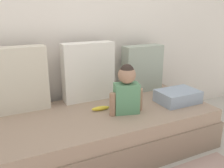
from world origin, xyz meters
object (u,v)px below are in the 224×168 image
object	(u,v)px
banana	(101,108)
folded_blanket	(178,96)
throw_pillow_center	(88,72)
throw_pillow_right	(142,68)
toddler	(127,89)
throw_pillow_left	(20,79)
couch	(104,131)

from	to	relation	value
banana	folded_blanket	world-z (taller)	folded_blanket
banana	folded_blanket	distance (m)	0.79
throw_pillow_center	throw_pillow_right	world-z (taller)	throw_pillow_center
toddler	banana	xyz separation A→B (m)	(-0.19, 0.14, -0.20)
throw_pillow_left	folded_blanket	xyz separation A→B (m)	(1.40, -0.48, -0.23)
throw_pillow_center	banana	distance (m)	0.43
throw_pillow_left	throw_pillow_center	bearing A→B (deg)	0.00
throw_pillow_left	toddler	distance (m)	0.95
couch	banana	distance (m)	0.22
throw_pillow_right	toddler	distance (m)	0.67
throw_pillow_left	folded_blanket	world-z (taller)	throw_pillow_left
toddler	banana	bearing A→B (deg)	142.62
couch	throw_pillow_right	distance (m)	0.87
throw_pillow_right	banana	bearing A→B (deg)	-153.44
throw_pillow_left	throw_pillow_right	distance (m)	1.29
couch	throw_pillow_left	size ratio (longest dim) A/B	3.57
couch	folded_blanket	distance (m)	0.81
toddler	throw_pillow_center	bearing A→B (deg)	110.57
banana	throw_pillow_center	bearing A→B (deg)	87.98
banana	couch	bearing A→B (deg)	-71.23
throw_pillow_left	toddler	xyz separation A→B (m)	(0.82, -0.47, -0.07)
throw_pillow_right	toddler	size ratio (longest dim) A/B	1.15
throw_pillow_left	throw_pillow_center	world-z (taller)	throw_pillow_left
couch	banana	world-z (taller)	banana
throw_pillow_right	folded_blanket	xyz separation A→B (m)	(0.11, -0.48, -0.19)
throw_pillow_center	toddler	distance (m)	0.51
toddler	throw_pillow_left	bearing A→B (deg)	150.11
couch	folded_blanket	bearing A→B (deg)	-8.65
throw_pillow_left	toddler	world-z (taller)	throw_pillow_left
couch	throw_pillow_right	xyz separation A→B (m)	(0.64, 0.36, 0.46)
couch	throw_pillow_center	world-z (taller)	throw_pillow_center
throw_pillow_center	throw_pillow_right	bearing A→B (deg)	0.00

